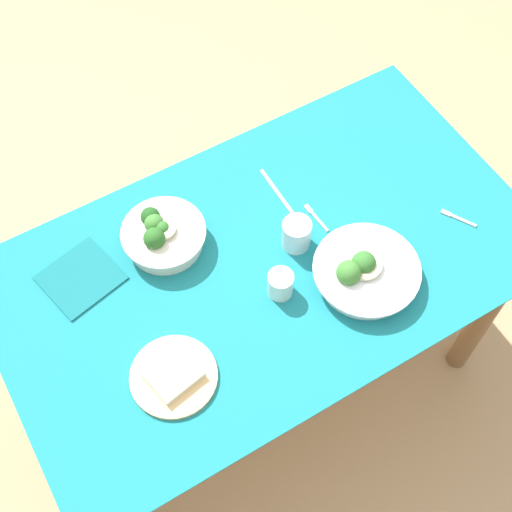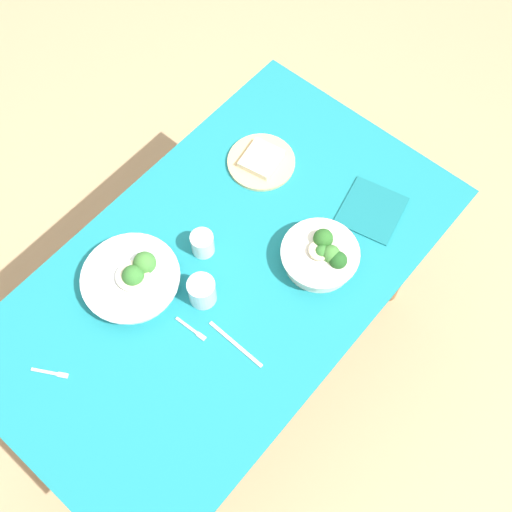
{
  "view_description": "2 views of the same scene",
  "coord_description": "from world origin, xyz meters",
  "px_view_note": "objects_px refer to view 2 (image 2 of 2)",
  "views": [
    {
      "loc": [
        0.5,
        0.79,
        2.39
      ],
      "look_at": [
        0.02,
        -0.03,
        0.78
      ],
      "focal_mm": 49.7,
      "sensor_mm": 36.0,
      "label": 1
    },
    {
      "loc": [
        -0.52,
        -0.57,
        2.39
      ],
      "look_at": [
        0.1,
        -0.04,
        0.78
      ],
      "focal_mm": 43.82,
      "sensor_mm": 36.0,
      "label": 2
    }
  ],
  "objects_px": {
    "broccoli_bowl_near": "(321,255)",
    "table_knife_left": "(236,344)",
    "water_glass_side": "(202,291)",
    "napkin_folded_upper": "(372,210)",
    "fork_by_near_bowl": "(192,330)",
    "water_glass_center": "(203,243)",
    "broccoli_bowl_far": "(133,278)",
    "fork_by_far_bowl": "(52,373)",
    "bread_side_plate": "(261,161)"
  },
  "relations": [
    {
      "from": "broccoli_bowl_near",
      "to": "table_knife_left",
      "type": "distance_m",
      "value": 0.35
    },
    {
      "from": "broccoli_bowl_near",
      "to": "water_glass_side",
      "type": "relative_size",
      "value": 2.52
    },
    {
      "from": "broccoli_bowl_far",
      "to": "table_knife_left",
      "type": "xyz_separation_m",
      "value": [
        0.05,
        -0.34,
        -0.03
      ]
    },
    {
      "from": "napkin_folded_upper",
      "to": "broccoli_bowl_near",
      "type": "bearing_deg",
      "value": 176.85
    },
    {
      "from": "fork_by_far_bowl",
      "to": "napkin_folded_upper",
      "type": "xyz_separation_m",
      "value": [
        0.96,
        -0.35,
        0.0
      ]
    },
    {
      "from": "water_glass_side",
      "to": "broccoli_bowl_near",
      "type": "bearing_deg",
      "value": -30.61
    },
    {
      "from": "broccoli_bowl_far",
      "to": "fork_by_near_bowl",
      "type": "bearing_deg",
      "value": -89.02
    },
    {
      "from": "fork_by_far_bowl",
      "to": "fork_by_near_bowl",
      "type": "height_order",
      "value": "same"
    },
    {
      "from": "bread_side_plate",
      "to": "water_glass_center",
      "type": "bearing_deg",
      "value": -168.42
    },
    {
      "from": "broccoli_bowl_far",
      "to": "fork_by_near_bowl",
      "type": "relative_size",
      "value": 2.69
    },
    {
      "from": "water_glass_center",
      "to": "fork_by_near_bowl",
      "type": "relative_size",
      "value": 0.73
    },
    {
      "from": "broccoli_bowl_near",
      "to": "water_glass_side",
      "type": "height_order",
      "value": "broccoli_bowl_near"
    },
    {
      "from": "broccoli_bowl_far",
      "to": "bread_side_plate",
      "type": "xyz_separation_m",
      "value": [
        0.55,
        -0.01,
        -0.02
      ]
    },
    {
      "from": "fork_by_near_bowl",
      "to": "napkin_folded_upper",
      "type": "bearing_deg",
      "value": 73.01
    },
    {
      "from": "broccoli_bowl_near",
      "to": "napkin_folded_upper",
      "type": "bearing_deg",
      "value": -3.15
    },
    {
      "from": "broccoli_bowl_far",
      "to": "water_glass_side",
      "type": "height_order",
      "value": "broccoli_bowl_far"
    },
    {
      "from": "water_glass_center",
      "to": "fork_by_far_bowl",
      "type": "bearing_deg",
      "value": 174.2
    },
    {
      "from": "water_glass_center",
      "to": "bread_side_plate",
      "type": "bearing_deg",
      "value": 11.58
    },
    {
      "from": "napkin_folded_upper",
      "to": "table_knife_left",
      "type": "bearing_deg",
      "value": 176.89
    },
    {
      "from": "broccoli_bowl_near",
      "to": "fork_by_near_bowl",
      "type": "bearing_deg",
      "value": 160.86
    },
    {
      "from": "bread_side_plate",
      "to": "water_glass_center",
      "type": "height_order",
      "value": "water_glass_center"
    },
    {
      "from": "water_glass_side",
      "to": "fork_by_far_bowl",
      "type": "xyz_separation_m",
      "value": [
        -0.42,
        0.16,
        -0.04
      ]
    },
    {
      "from": "broccoli_bowl_near",
      "to": "water_glass_center",
      "type": "bearing_deg",
      "value": 124.11
    },
    {
      "from": "fork_by_far_bowl",
      "to": "fork_by_near_bowl",
      "type": "xyz_separation_m",
      "value": [
        0.33,
        -0.2,
        0.0
      ]
    },
    {
      "from": "fork_by_near_bowl",
      "to": "table_knife_left",
      "type": "bearing_deg",
      "value": 18.0
    },
    {
      "from": "fork_by_far_bowl",
      "to": "table_knife_left",
      "type": "bearing_deg",
      "value": 20.16
    },
    {
      "from": "napkin_folded_upper",
      "to": "fork_by_near_bowl",
      "type": "bearing_deg",
      "value": 166.62
    },
    {
      "from": "broccoli_bowl_far",
      "to": "fork_by_near_bowl",
      "type": "height_order",
      "value": "broccoli_bowl_far"
    },
    {
      "from": "napkin_folded_upper",
      "to": "water_glass_center",
      "type": "bearing_deg",
      "value": 145.33
    },
    {
      "from": "broccoli_bowl_far",
      "to": "water_glass_center",
      "type": "distance_m",
      "value": 0.22
    },
    {
      "from": "broccoli_bowl_near",
      "to": "table_knife_left",
      "type": "relative_size",
      "value": 1.19
    },
    {
      "from": "broccoli_bowl_near",
      "to": "table_knife_left",
      "type": "bearing_deg",
      "value": 176.92
    },
    {
      "from": "table_knife_left",
      "to": "napkin_folded_upper",
      "type": "xyz_separation_m",
      "value": [
        0.58,
        -0.03,
        0.0
      ]
    },
    {
      "from": "fork_by_near_bowl",
      "to": "table_knife_left",
      "type": "relative_size",
      "value": 0.55
    },
    {
      "from": "broccoli_bowl_near",
      "to": "water_glass_side",
      "type": "xyz_separation_m",
      "value": [
        -0.3,
        0.18,
        0.01
      ]
    },
    {
      "from": "water_glass_side",
      "to": "table_knife_left",
      "type": "distance_m",
      "value": 0.17
    },
    {
      "from": "water_glass_side",
      "to": "napkin_folded_upper",
      "type": "height_order",
      "value": "water_glass_side"
    },
    {
      "from": "bread_side_plate",
      "to": "napkin_folded_upper",
      "type": "height_order",
      "value": "bread_side_plate"
    },
    {
      "from": "broccoli_bowl_far",
      "to": "water_glass_center",
      "type": "relative_size",
      "value": 3.69
    },
    {
      "from": "water_glass_side",
      "to": "napkin_folded_upper",
      "type": "xyz_separation_m",
      "value": [
        0.54,
        -0.19,
        -0.04
      ]
    },
    {
      "from": "bread_side_plate",
      "to": "water_glass_side",
      "type": "relative_size",
      "value": 2.39
    },
    {
      "from": "broccoli_bowl_far",
      "to": "water_glass_side",
      "type": "distance_m",
      "value": 0.2
    },
    {
      "from": "broccoli_bowl_far",
      "to": "table_knife_left",
      "type": "distance_m",
      "value": 0.34
    },
    {
      "from": "broccoli_bowl_far",
      "to": "fork_by_far_bowl",
      "type": "relative_size",
      "value": 2.97
    },
    {
      "from": "water_glass_center",
      "to": "napkin_folded_upper",
      "type": "xyz_separation_m",
      "value": [
        0.43,
        -0.3,
        -0.03
      ]
    },
    {
      "from": "broccoli_bowl_near",
      "to": "napkin_folded_upper",
      "type": "distance_m",
      "value": 0.24
    },
    {
      "from": "fork_by_near_bowl",
      "to": "water_glass_center",
      "type": "bearing_deg",
      "value": 122.04
    },
    {
      "from": "bread_side_plate",
      "to": "napkin_folded_upper",
      "type": "relative_size",
      "value": 1.16
    },
    {
      "from": "fork_by_far_bowl",
      "to": "table_knife_left",
      "type": "xyz_separation_m",
      "value": [
        0.38,
        -0.32,
        -0.0
      ]
    },
    {
      "from": "broccoli_bowl_far",
      "to": "fork_by_far_bowl",
      "type": "xyz_separation_m",
      "value": [
        -0.33,
        -0.02,
        -0.03
      ]
    }
  ]
}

